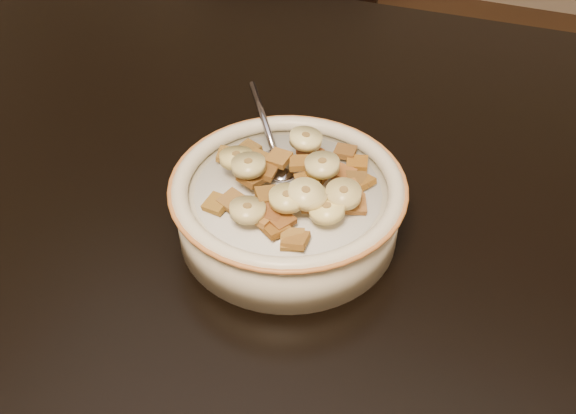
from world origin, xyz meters
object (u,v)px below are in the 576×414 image
(table, at_px, (139,159))
(chair, at_px, (261,65))
(cereal_bowl, at_px, (288,211))
(spoon, at_px, (279,165))

(table, distance_m, chair, 0.74)
(cereal_bowl, distance_m, spoon, 0.04)
(chair, height_order, spoon, chair)
(table, bearing_deg, chair, 100.10)
(table, bearing_deg, spoon, -13.13)
(chair, bearing_deg, cereal_bowl, -73.37)
(table, height_order, chair, chair)
(chair, bearing_deg, spoon, -73.81)
(cereal_bowl, relative_size, spoon, 4.17)
(chair, relative_size, cereal_bowl, 4.41)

